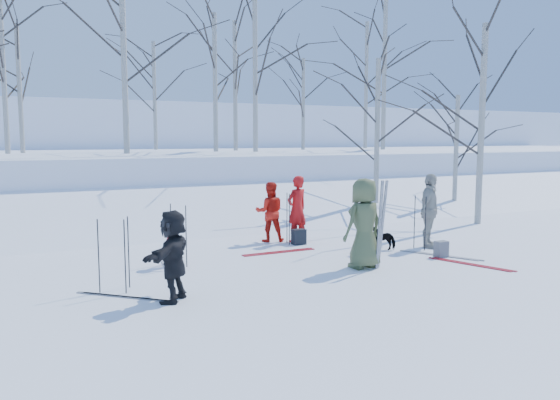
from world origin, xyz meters
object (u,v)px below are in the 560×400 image
backpack_grey (441,249)px  backpack_dark (299,237)px  skier_olive_center (364,223)px  dog (384,238)px  skier_red_seated (172,246)px  skier_cream_east (429,211)px  backpack_red (364,246)px  skier_red_north (297,209)px  skier_redor_behind (270,212)px  skier_grey_west (173,256)px

backpack_grey → backpack_dark: bearing=128.3°
skier_olive_center → dog: size_ratio=2.99×
skier_red_seated → skier_cream_east: skier_cream_east is taller
backpack_red → backpack_grey: backpack_red is taller
skier_red_north → skier_cream_east: bearing=124.5°
skier_olive_center → backpack_red: skier_olive_center is taller
skier_redor_behind → backpack_dark: 1.06m
skier_red_north → dog: (1.50, -1.82, -0.61)m
skier_red_north → backpack_dark: bearing=53.2°
skier_redor_behind → backpack_grey: 4.53m
skier_cream_east → backpack_dark: size_ratio=4.70×
skier_red_north → backpack_dark: size_ratio=4.43×
skier_olive_center → backpack_dark: bearing=-97.5°
skier_olive_center → backpack_red: (0.78, 1.08, -0.76)m
skier_redor_behind → dog: (2.15, -2.16, -0.53)m
dog → backpack_red: (-0.86, -0.37, -0.06)m
skier_olive_center → skier_grey_west: 4.32m
dog → backpack_red: bearing=-9.6°
skier_cream_east → backpack_grey: (-0.52, -1.02, -0.75)m
backpack_red → backpack_grey: 1.78m
skier_red_seated → dog: bearing=-78.7°
skier_olive_center → skier_cream_east: skier_olive_center is taller
skier_redor_behind → skier_cream_east: bearing=162.7°
dog → backpack_grey: (0.60, -1.39, -0.08)m
skier_grey_west → dog: (5.93, 1.96, -0.51)m
skier_grey_west → dog: 6.27m
dog → backpack_red: 0.94m
skier_red_seated → dog: 5.31m
skier_cream_east → dog: bearing=129.9°
skier_olive_center → backpack_red: bearing=-133.7°
skier_olive_center → skier_grey_west: skier_olive_center is taller
skier_redor_behind → backpack_dark: skier_redor_behind is taller
backpack_dark → dog: bearing=-41.3°
backpack_red → skier_grey_west: bearing=-162.6°
skier_olive_center → skier_cream_east: (2.76, 1.08, -0.03)m
dog → backpack_grey: 1.52m
backpack_red → skier_red_seated: bearing=168.7°
skier_olive_center → skier_grey_west: bearing=-0.9°
dog → backpack_red: dog is taller
skier_red_seated → skier_cream_east: 6.48m
skier_red_seated → skier_redor_behind: bearing=-45.4°
skier_redor_behind → skier_red_seated: bearing=48.2°
skier_olive_center → skier_redor_behind: size_ratio=1.20×
skier_redor_behind → skier_grey_west: 5.59m
dog → skier_redor_behind: bearing=-78.2°
dog → skier_grey_west: bearing=-14.8°
skier_red_seated → skier_olive_center: bearing=-101.5°
skier_red_north → backpack_grey: size_ratio=4.66×
skier_cream_east → backpack_red: 2.11m
skier_redor_behind → backpack_red: size_ratio=3.82×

